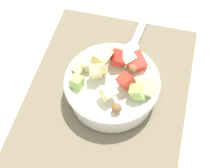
# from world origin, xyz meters

# --- Properties ---
(ground_plane) EXTENTS (2.40, 2.40, 0.00)m
(ground_plane) POSITION_xyz_m (0.00, 0.00, 0.00)
(ground_plane) COLOR silver
(placemat) EXTENTS (0.49, 0.37, 0.01)m
(placemat) POSITION_xyz_m (0.00, 0.00, 0.00)
(placemat) COLOR #756B56
(placemat) RESTS_ON ground_plane
(salad_bowl) EXTENTS (0.21, 0.21, 0.11)m
(salad_bowl) POSITION_xyz_m (0.01, -0.01, 0.04)
(salad_bowl) COLOR white
(salad_bowl) RESTS_ON placemat
(serving_spoon) EXTENTS (0.21, 0.05, 0.01)m
(serving_spoon) POSITION_xyz_m (0.18, -0.03, 0.01)
(serving_spoon) COLOR #B7B7BC
(serving_spoon) RESTS_ON placemat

